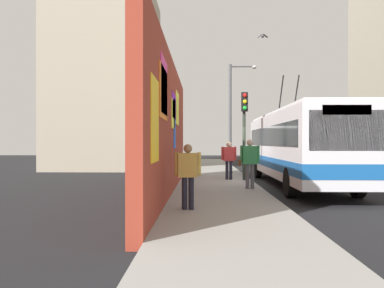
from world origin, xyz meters
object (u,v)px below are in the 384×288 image
Objects in this scene: parked_car_silver at (373,161)px; pedestrian_at_curb at (250,159)px; pedestrian_midblock at (229,157)px; traffic_light at (244,121)px; parked_car_navy at (339,157)px; pedestrian_near_wall at (188,171)px; city_bus at (297,145)px; street_lamp at (233,109)px.

parked_car_silver is 2.70× the size of pedestrian_at_curb.
pedestrian_at_curb is (-3.55, -0.52, 0.06)m from pedestrian_midblock.
traffic_light reaches higher than pedestrian_midblock.
pedestrian_at_curb is (-12.71, 7.49, 0.38)m from parked_car_navy.
parked_car_navy is at bearing -37.60° from traffic_light.
pedestrian_midblock is at bearing 138.83° from parked_car_navy.
traffic_light is (3.17, -0.14, 1.58)m from pedestrian_at_curb.
parked_car_navy is 2.81× the size of pedestrian_near_wall.
city_bus reaches higher than pedestrian_midblock.
parked_car_silver is 8.61m from traffic_light.
street_lamp is at bearing -0.70° from traffic_light.
traffic_light is 7.68m from street_lamp.
pedestrian_near_wall reaches higher than parked_car_silver.
traffic_light is (7.81, -2.22, 1.69)m from pedestrian_near_wall.
city_bus is 11.51m from parked_car_navy.
pedestrian_near_wall is at bearing 148.45° from city_bus.
street_lamp reaches higher than city_bus.
parked_car_navy is 8.14m from street_lamp.
parked_car_silver is (4.72, -5.20, -0.90)m from city_bus.
pedestrian_near_wall is at bearing 164.11° from traffic_light.
parked_car_navy is 1.17× the size of traffic_light.
pedestrian_midblock reaches higher than parked_car_silver.
street_lamp is at bearing -5.94° from pedestrian_midblock.
traffic_light is at bearing -120.62° from pedestrian_midblock.
pedestrian_at_curb is at bearing 133.87° from parked_car_silver.
pedestrian_near_wall is (-11.84, 9.57, 0.27)m from parked_car_silver.
traffic_light is (-0.39, -0.66, 1.64)m from pedestrian_midblock.
traffic_light is at bearing 142.40° from parked_car_navy.
pedestrian_midblock is at bearing -10.81° from pedestrian_near_wall.
city_bus is at bearing 153.05° from parked_car_navy.
city_bus reaches higher than parked_car_silver.
parked_car_navy is 2.69× the size of pedestrian_midblock.
traffic_light is (-9.54, 7.35, 1.96)m from parked_car_navy.
pedestrian_near_wall is at bearing 141.04° from parked_car_silver.
pedestrian_at_curb is at bearing 137.32° from city_bus.
parked_car_silver is 2.84× the size of pedestrian_midblock.
pedestrian_midblock is 1.04× the size of pedestrian_near_wall.
city_bus is 8.38m from pedestrian_near_wall.
pedestrian_near_wall is 0.42× the size of traffic_light.
street_lamp is (15.40, -2.32, 2.85)m from pedestrian_near_wall.
parked_car_silver is 0.73× the size of street_lamp.
pedestrian_near_wall is (-7.12, 4.37, -0.63)m from city_bus.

